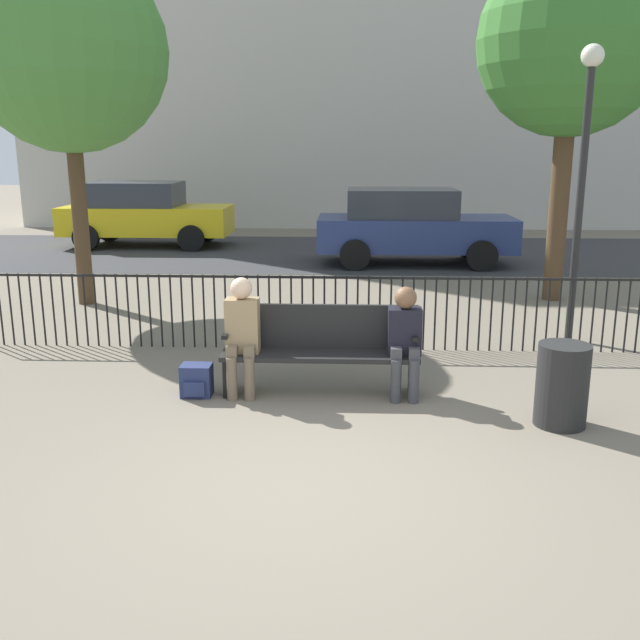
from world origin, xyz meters
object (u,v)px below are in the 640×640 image
seated_person_0 (242,330)px  tree_1 (67,51)px  tree_0 (572,42)px  parked_car_1 (411,225)px  lamp_post (584,151)px  park_bench (320,346)px  trash_bin (562,385)px  backpack (197,381)px  parked_car_0 (144,213)px  seated_person_1 (405,335)px

seated_person_0 → tree_1: bearing=127.4°
tree_0 → parked_car_1: size_ratio=1.33×
lamp_post → seated_person_0: bearing=-150.3°
park_bench → seated_person_0: bearing=-170.8°
tree_0 → parked_car_1: bearing=120.6°
lamp_post → trash_bin: bearing=-107.6°
seated_person_0 → backpack: size_ratio=3.70×
parked_car_1 → parked_car_0: bearing=159.3°
parked_car_0 → parked_car_1: (6.58, -2.49, 0.00)m
backpack → tree_1: 6.34m
backpack → parked_car_0: (-3.69, 11.02, 0.68)m
tree_1 → parked_car_1: bearing=36.8°
backpack → parked_car_1: parked_car_1 is taller
seated_person_0 → backpack: (-0.48, -0.07, -0.53)m
backpack → trash_bin: (3.56, -0.63, 0.22)m
park_bench → seated_person_0: (-0.80, -0.13, 0.20)m
seated_person_1 → parked_car_1: (0.74, 8.46, 0.18)m
parked_car_0 → trash_bin: bearing=-58.1°
seated_person_1 → parked_car_1: bearing=85.0°
lamp_post → parked_car_0: (-8.20, 8.65, -1.62)m
lamp_post → backpack: bearing=-152.3°
parked_car_0 → park_bench: bearing=-65.3°
park_bench → tree_1: 6.69m
tree_0 → parked_car_0: bearing=145.1°
lamp_post → trash_bin: size_ratio=4.80×
tree_0 → trash_bin: (-1.43, -5.60, -3.70)m
parked_car_0 → parked_car_1: bearing=-20.7°
tree_0 → lamp_post: (-0.47, -2.60, -1.62)m
backpack → parked_car_1: (2.89, 8.53, 0.68)m
lamp_post → parked_car_0: size_ratio=0.89×
tree_0 → parked_car_0: (-8.68, 6.05, -3.25)m
seated_person_1 → lamp_post: 3.77m
tree_0 → tree_1: 7.77m
lamp_post → trash_bin: (-0.95, -3.00, -2.08)m
trash_bin → seated_person_1: bearing=153.7°
park_bench → seated_person_0: 0.84m
seated_person_0 → tree_0: size_ratio=0.22×
seated_person_0 → seated_person_1: seated_person_0 is taller
parked_car_0 → tree_0: bearing=-34.9°
tree_0 → lamp_post: bearing=-100.4°
seated_person_0 → backpack: seated_person_0 is taller
lamp_post → tree_1: bearing=165.1°
seated_person_1 → parked_car_0: 12.41m
seated_person_0 → seated_person_1: bearing=-0.2°
seated_person_0 → seated_person_1: (1.67, -0.00, -0.04)m
parked_car_0 → tree_1: bearing=-82.0°
lamp_post → trash_bin: 3.77m
seated_person_1 → parked_car_1: 8.50m
park_bench → backpack: bearing=-171.1°
parked_car_1 → trash_bin: size_ratio=5.39×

